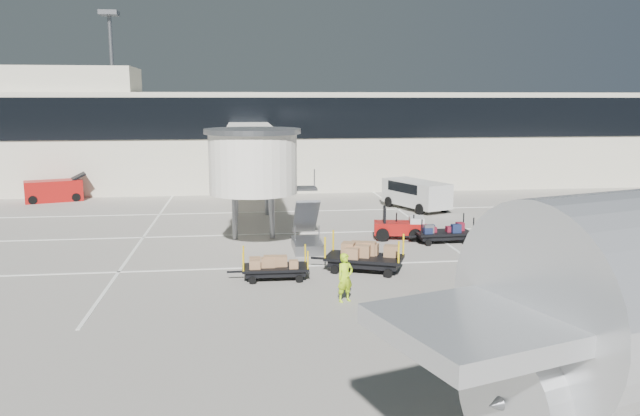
{
  "coord_description": "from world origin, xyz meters",
  "views": [
    {
      "loc": [
        -4.52,
        -25.23,
        7.45
      ],
      "look_at": [
        -0.66,
        5.76,
        2.0
      ],
      "focal_mm": 35.0,
      "sensor_mm": 36.0,
      "label": 1
    }
  ],
  "objects_px": {
    "minivan": "(415,192)",
    "box_cart_near": "(365,258)",
    "suitcase_cart": "(444,233)",
    "box_cart_far": "(272,267)",
    "ground_worker": "(345,277)",
    "baggage_tug": "(400,227)",
    "belt_loader": "(54,191)"
  },
  "relations": [
    {
      "from": "baggage_tug",
      "to": "box_cart_far",
      "type": "height_order",
      "value": "baggage_tug"
    },
    {
      "from": "box_cart_near",
      "to": "box_cart_far",
      "type": "bearing_deg",
      "value": -148.53
    },
    {
      "from": "box_cart_near",
      "to": "ground_worker",
      "type": "relative_size",
      "value": 2.23
    },
    {
      "from": "box_cart_near",
      "to": "box_cart_far",
      "type": "relative_size",
      "value": 1.22
    },
    {
      "from": "box_cart_near",
      "to": "belt_loader",
      "type": "bearing_deg",
      "value": 153.46
    },
    {
      "from": "box_cart_near",
      "to": "belt_loader",
      "type": "relative_size",
      "value": 0.91
    },
    {
      "from": "baggage_tug",
      "to": "belt_loader",
      "type": "bearing_deg",
      "value": 155.86
    },
    {
      "from": "box_cart_near",
      "to": "box_cart_far",
      "type": "xyz_separation_m",
      "value": [
        -4.12,
        -0.68,
        -0.1
      ]
    },
    {
      "from": "baggage_tug",
      "to": "suitcase_cart",
      "type": "xyz_separation_m",
      "value": [
        2.1,
        -1.15,
        -0.12
      ]
    },
    {
      "from": "box_cart_far",
      "to": "minivan",
      "type": "bearing_deg",
      "value": 57.05
    },
    {
      "from": "box_cart_far",
      "to": "baggage_tug",
      "type": "bearing_deg",
      "value": 44.45
    },
    {
      "from": "baggage_tug",
      "to": "box_cart_near",
      "type": "bearing_deg",
      "value": -105.92
    },
    {
      "from": "baggage_tug",
      "to": "box_cart_far",
      "type": "bearing_deg",
      "value": -125.64
    },
    {
      "from": "suitcase_cart",
      "to": "box_cart_far",
      "type": "xyz_separation_m",
      "value": [
        -9.34,
        -5.77,
        0.02
      ]
    },
    {
      "from": "suitcase_cart",
      "to": "box_cart_near",
      "type": "xyz_separation_m",
      "value": [
        -5.22,
        -5.09,
        0.12
      ]
    },
    {
      "from": "belt_loader",
      "to": "suitcase_cart",
      "type": "bearing_deg",
      "value": -52.78
    },
    {
      "from": "suitcase_cart",
      "to": "box_cart_near",
      "type": "height_order",
      "value": "box_cart_near"
    },
    {
      "from": "ground_worker",
      "to": "minivan",
      "type": "distance_m",
      "value": 20.69
    },
    {
      "from": "suitcase_cart",
      "to": "box_cart_near",
      "type": "relative_size",
      "value": 0.88
    },
    {
      "from": "baggage_tug",
      "to": "ground_worker",
      "type": "relative_size",
      "value": 1.53
    },
    {
      "from": "suitcase_cart",
      "to": "baggage_tug",
      "type": "bearing_deg",
      "value": 148.44
    },
    {
      "from": "box_cart_far",
      "to": "box_cart_near",
      "type": "bearing_deg",
      "value": 10.13
    },
    {
      "from": "suitcase_cart",
      "to": "belt_loader",
      "type": "xyz_separation_m",
      "value": [
        -24.34,
        16.62,
        0.28
      ]
    },
    {
      "from": "baggage_tug",
      "to": "belt_loader",
      "type": "height_order",
      "value": "belt_loader"
    },
    {
      "from": "suitcase_cart",
      "to": "minivan",
      "type": "xyz_separation_m",
      "value": [
        1.24,
        10.09,
        0.67
      ]
    },
    {
      "from": "box_cart_near",
      "to": "belt_loader",
      "type": "height_order",
      "value": "belt_loader"
    },
    {
      "from": "baggage_tug",
      "to": "ground_worker",
      "type": "height_order",
      "value": "ground_worker"
    },
    {
      "from": "box_cart_near",
      "to": "box_cart_far",
      "type": "distance_m",
      "value": 4.18
    },
    {
      "from": "box_cart_near",
      "to": "ground_worker",
      "type": "bearing_deg",
      "value": -89.45
    },
    {
      "from": "minivan",
      "to": "box_cart_near",
      "type": "bearing_deg",
      "value": -136.02
    },
    {
      "from": "suitcase_cart",
      "to": "box_cart_far",
      "type": "distance_m",
      "value": 10.98
    },
    {
      "from": "suitcase_cart",
      "to": "belt_loader",
      "type": "relative_size",
      "value": 0.8
    }
  ]
}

